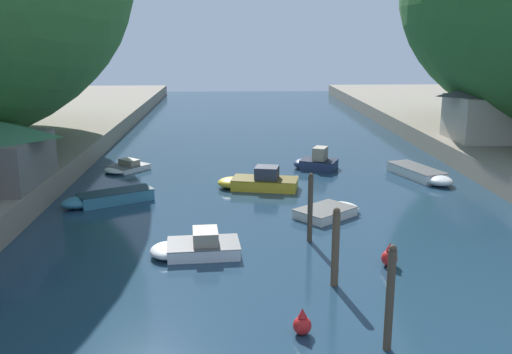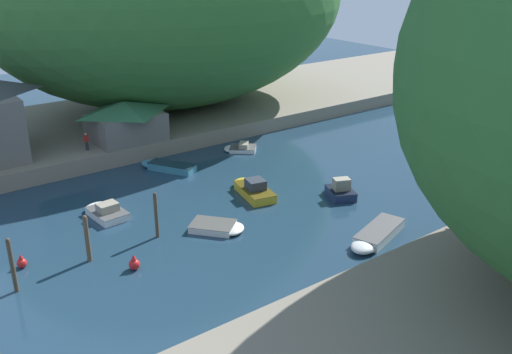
# 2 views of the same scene
# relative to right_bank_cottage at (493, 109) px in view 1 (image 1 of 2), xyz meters

# --- Properties ---
(water_surface) EXTENTS (130.00, 130.00, 0.00)m
(water_surface) POSITION_rel_right_bank_cottage_xyz_m (-18.33, -6.88, -4.05)
(water_surface) COLOR #1E384C
(water_surface) RESTS_ON ground
(right_bank_cottage) EXTENTS (7.03, 5.95, 4.85)m
(right_bank_cottage) POSITION_rel_right_bank_cottage_xyz_m (0.00, 0.00, 0.00)
(right_bank_cottage) COLOR #B2A899
(right_bank_cottage) RESTS_ON right_bank
(boat_near_quay) EXTENTS (4.37, 4.14, 0.52)m
(boat_near_quay) POSITION_rel_right_bank_cottage_xyz_m (-15.74, -14.74, -3.79)
(boat_near_quay) COLOR silver
(boat_near_quay) RESTS_ON water_surface
(boat_small_dinghy) EXTENTS (4.28, 2.43, 1.20)m
(boat_small_dinghy) POSITION_rel_right_bank_cottage_xyz_m (-23.08, -20.44, -3.66)
(boat_small_dinghy) COLOR white
(boat_small_dinghy) RESTS_ON water_surface
(boat_far_right_bank) EXTENTS (5.58, 4.10, 0.71)m
(boat_far_right_bank) POSITION_rel_right_bank_cottage_xyz_m (-29.00, -11.97, -3.69)
(boat_far_right_bank) COLOR teal
(boat_far_right_bank) RESTS_ON water_surface
(boat_mid_channel) EXTENTS (3.57, 6.35, 0.71)m
(boat_mid_channel) POSITION_rel_right_bank_cottage_xyz_m (-7.81, -6.80, -3.70)
(boat_mid_channel) COLOR white
(boat_mid_channel) RESTS_ON water_surface
(boat_white_cruiser) EXTENTS (3.70, 3.82, 0.82)m
(boat_white_cruiser) POSITION_rel_right_bank_cottage_xyz_m (-29.31, -3.31, -3.78)
(boat_white_cruiser) COLOR white
(boat_white_cruiser) RESTS_ON water_surface
(boat_far_upstream) EXTENTS (5.64, 3.05, 1.53)m
(boat_far_upstream) POSITION_rel_right_bank_cottage_xyz_m (-19.65, -8.85, -3.56)
(boat_far_upstream) COLOR gold
(boat_far_upstream) RESTS_ON water_surface
(boat_yellow_tender) EXTENTS (3.74, 3.02, 1.70)m
(boat_yellow_tender) POSITION_rel_right_bank_cottage_xyz_m (-14.98, -3.28, -3.53)
(boat_yellow_tender) COLOR navy
(boat_yellow_tender) RESTS_ON water_surface
(mooring_post_nearest) EXTENTS (0.27, 0.27, 3.62)m
(mooring_post_nearest) POSITION_rel_right_bank_cottage_xyz_m (-16.33, -28.93, -2.23)
(mooring_post_nearest) COLOR #4C3D2D
(mooring_post_nearest) RESTS_ON water_surface
(mooring_post_second) EXTENTS (0.31, 0.31, 3.32)m
(mooring_post_second) POSITION_rel_right_bank_cottage_xyz_m (-17.18, -24.02, -2.37)
(mooring_post_second) COLOR brown
(mooring_post_second) RESTS_ON water_surface
(mooring_post_middle) EXTENTS (0.25, 0.25, 3.48)m
(mooring_post_middle) POSITION_rel_right_bank_cottage_xyz_m (-17.50, -18.85, -2.30)
(mooring_post_middle) COLOR #4C3D2D
(mooring_post_middle) RESTS_ON water_surface
(channel_buoy_near) EXTENTS (0.72, 0.72, 1.08)m
(channel_buoy_near) POSITION_rel_right_bank_cottage_xyz_m (-14.40, -22.12, -3.63)
(channel_buoy_near) COLOR red
(channel_buoy_near) RESTS_ON water_surface
(channel_buoy_far) EXTENTS (0.64, 0.64, 0.96)m
(channel_buoy_far) POSITION_rel_right_bank_cottage_xyz_m (-18.97, -27.85, -3.67)
(channel_buoy_far) COLOR red
(channel_buoy_far) RESTS_ON water_surface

